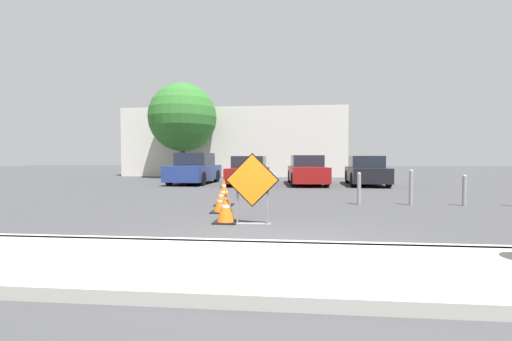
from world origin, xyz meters
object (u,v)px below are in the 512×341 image
Objects in this scene: road_closed_sign at (252,186)px; traffic_cone_second at (221,201)px; traffic_cone_nearest at (226,207)px; traffic_cone_third at (224,192)px; parked_car_second at (249,171)px; parked_car_nearest at (195,170)px; parked_car_fourth at (366,172)px; bollard_nearest at (359,188)px; bollard_second at (411,186)px; bollard_third at (464,189)px; parked_car_third at (307,171)px.

traffic_cone_second is at bearing 122.44° from road_closed_sign.
traffic_cone_third is at bearing 101.63° from traffic_cone_nearest.
traffic_cone_third is 7.95m from parked_car_second.
parked_car_nearest is (-3.35, 9.54, 0.47)m from traffic_cone_second.
traffic_cone_nearest is at bearing 112.25° from parked_car_nearest.
traffic_cone_nearest is 10.59m from parked_car_second.
parked_car_fourth is at bearing -177.48° from parked_car_nearest.
traffic_cone_third is 0.18× the size of parked_car_fourth.
traffic_cone_second is at bearing 105.56° from traffic_cone_nearest.
bollard_nearest is at bearing 42.83° from traffic_cone_nearest.
bollard_second is at bearing 32.88° from traffic_cone_nearest.
bollard_third is at bearing 134.12° from parked_car_second.
road_closed_sign is 4.35m from bollard_nearest.
parked_car_nearest is 5.99m from parked_car_third.
parked_car_second reaches higher than traffic_cone_third.
bollard_nearest reaches higher than traffic_cone_second.
traffic_cone_nearest is at bearing 75.06° from parked_car_third.
traffic_cone_second is 10.98m from parked_car_fourth.
traffic_cone_second is at bearing 71.33° from parked_car_third.
parked_car_nearest is 0.98× the size of parked_car_second.
parked_car_fourth is 4.12× the size of bollard_second.
parked_car_third is at bearing 71.06° from traffic_cone_third.
parked_car_third is (2.27, 10.81, 0.36)m from traffic_cone_nearest.
parked_car_nearest is at bearing 137.97° from bollard_second.
parked_car_fourth reaches higher than bollard_second.
bollard_nearest is (3.39, 3.14, 0.16)m from traffic_cone_nearest.
bollard_third is at bearing -0.00° from bollard_nearest.
road_closed_sign reaches higher than parked_car_second.
traffic_cone_nearest is 0.15× the size of parked_car_third.
bollard_second reaches higher than traffic_cone_second.
parked_car_third reaches higher than traffic_cone_third.
parked_car_second is 6.00m from parked_car_fourth.
parked_car_third is at bearing -174.80° from parked_car_second.
traffic_cone_third is at bearing 67.99° from parked_car_third.
road_closed_sign is 1.86m from traffic_cone_second.
parked_car_second is at bearing 133.55° from bollard_third.
bollard_third is at bearing 145.80° from parked_car_nearest.
parked_car_nearest is at bearing 108.88° from traffic_cone_nearest.
bollard_nearest is (1.12, -7.66, -0.20)m from parked_car_third.
parked_car_fourth is at bearing 86.90° from bollard_second.
traffic_cone_nearest reaches higher than traffic_cone_second.
bollard_second is at bearing 127.52° from parked_car_second.
traffic_cone_third is at bearing -175.61° from bollard_third.
parked_car_third is 8.09m from bollard_second.
bollard_nearest is at bearing 49.77° from road_closed_sign.
road_closed_sign is 11.11m from parked_car_third.
traffic_cone_third reaches higher than traffic_cone_second.
road_closed_sign is at bearing -68.03° from traffic_cone_third.
bollard_third is at bearing 4.39° from traffic_cone_third.
bollard_third is (6.33, 3.14, 0.13)m from traffic_cone_nearest.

